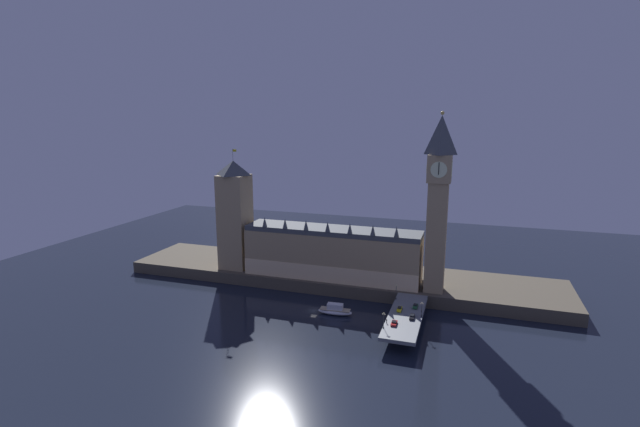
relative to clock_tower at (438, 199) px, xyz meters
name	(u,v)px	position (x,y,z in m)	size (l,w,h in m)	color
ground_plane	(314,311)	(-48.71, -25.75, -48.08)	(400.00, 400.00, 0.00)	black
embankment	(338,276)	(-48.71, 13.25, -45.16)	(220.00, 42.00, 5.83)	#4C4438
parliament_hall	(332,253)	(-49.21, 3.94, -30.02)	(85.93, 18.73, 29.40)	tan
clock_tower	(438,199)	(0.00, 0.00, 0.00)	(10.52, 10.63, 79.63)	tan
victoria_tower	(235,215)	(-101.25, 2.83, -14.22)	(14.42, 14.42, 61.79)	tan
bridge	(405,318)	(-8.28, -30.75, -43.71)	(13.16, 46.00, 5.86)	slate
car_northbound_lead	(400,309)	(-11.17, -27.51, -41.51)	(1.88, 4.44, 1.50)	yellow
car_northbound_trail	(394,323)	(-11.17, -41.20, -41.58)	(2.12, 4.44, 1.34)	red
car_southbound_lead	(412,317)	(-5.38, -33.37, -41.54)	(1.87, 4.78, 1.43)	black
car_southbound_trail	(415,306)	(-5.38, -22.53, -41.52)	(1.99, 4.26, 1.47)	#235633
pedestrian_near_rail	(387,321)	(-14.07, -40.90, -41.32)	(0.38, 0.38, 1.68)	black
pedestrian_mid_walk	(422,310)	(-2.49, -26.53, -41.36)	(0.38, 0.38, 1.63)	black
street_lamp_near	(384,318)	(-14.47, -45.47, -38.36)	(1.34, 0.60, 6.15)	#2D3333
street_lamp_mid	(422,308)	(-2.09, -30.75, -38.41)	(1.34, 0.60, 6.07)	#2D3333
street_lamp_far	(396,290)	(-14.47, -16.03, -37.97)	(1.34, 0.60, 6.78)	#2D3333
boat_upstream	(335,310)	(-38.75, -26.48, -46.32)	(15.05, 5.69, 4.80)	white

